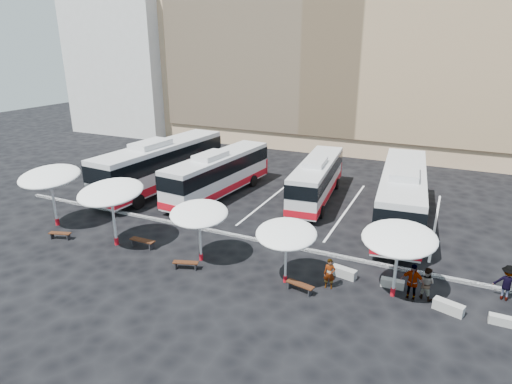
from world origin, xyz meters
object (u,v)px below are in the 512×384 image
at_px(wood_bench_1, 143,242).
at_px(wood_bench_3, 300,286).
at_px(conc_bench_0, 344,272).
at_px(bus_0, 162,164).
at_px(sunshade_4, 399,238).
at_px(wood_bench_2, 186,264).
at_px(passenger_2, 412,282).
at_px(conc_bench_1, 392,283).
at_px(passenger_0, 330,274).
at_px(conc_bench_2, 449,307).
at_px(bus_2, 317,178).
at_px(sunshade_1, 111,192).
at_px(passenger_3, 507,283).
at_px(sunshade_3, 286,234).
at_px(sunshade_2, 199,214).
at_px(bus_1, 219,173).
at_px(passenger_1, 426,283).
at_px(conc_bench_3, 502,321).
at_px(bus_3, 402,194).
at_px(sunshade_0, 50,177).
at_px(wood_bench_0, 60,234).

height_order(wood_bench_1, wood_bench_3, wood_bench_1).
bearing_deg(conc_bench_0, bus_0, 155.67).
height_order(sunshade_4, wood_bench_2, sunshade_4).
relative_size(sunshade_4, passenger_2, 2.07).
bearing_deg(bus_0, conc_bench_1, -17.39).
xyz_separation_m(wood_bench_3, passenger_0, (1.18, 0.95, 0.45)).
relative_size(bus_0, conc_bench_2, 10.25).
xyz_separation_m(bus_2, conc_bench_2, (9.83, -11.62, -1.48)).
xyz_separation_m(sunshade_4, wood_bench_1, (-14.20, -0.92, -2.65)).
xyz_separation_m(sunshade_1, sunshade_4, (15.86, 1.30, -0.32)).
height_order(bus_2, wood_bench_2, bus_2).
relative_size(passenger_0, passenger_3, 0.89).
bearing_deg(sunshade_3, passenger_2, 9.99).
distance_m(sunshade_2, sunshade_3, 5.10).
bearing_deg(bus_1, passenger_1, -22.97).
relative_size(conc_bench_2, conc_bench_3, 1.23).
height_order(bus_1, passenger_1, bus_1).
bearing_deg(conc_bench_2, bus_3, 109.54).
bearing_deg(wood_bench_2, sunshade_0, 173.10).
bearing_deg(bus_1, wood_bench_2, -63.85).
height_order(wood_bench_2, passenger_2, passenger_2).
relative_size(bus_2, conc_bench_3, 10.18).
distance_m(sunshade_0, conc_bench_2, 24.16).
bearing_deg(conc_bench_0, wood_bench_0, -170.29).
height_order(sunshade_3, passenger_1, sunshade_3).
xyz_separation_m(sunshade_4, conc_bench_3, (4.60, -0.33, -2.82)).
bearing_deg(sunshade_2, sunshade_4, 4.60).
distance_m(wood_bench_0, passenger_1, 21.13).
bearing_deg(wood_bench_3, passenger_0, 39.07).
relative_size(sunshade_0, sunshade_1, 1.19).
height_order(bus_0, sunshade_2, bus_0).
xyz_separation_m(bus_0, wood_bench_0, (0.07, -10.63, -1.84)).
distance_m(wood_bench_3, conc_bench_2, 6.73).
bearing_deg(sunshade_3, bus_1, 133.48).
height_order(wood_bench_2, conc_bench_0, conc_bench_0).
distance_m(passenger_2, passenger_3, 4.46).
bearing_deg(wood_bench_0, bus_0, 90.39).
bearing_deg(bus_2, wood_bench_0, -137.81).
height_order(sunshade_1, passenger_3, sunshade_1).
bearing_deg(passenger_1, sunshade_1, 23.51).
bearing_deg(bus_2, bus_1, -168.18).
distance_m(wood_bench_1, conc_bench_3, 18.81).
height_order(wood_bench_0, conc_bench_2, conc_bench_2).
height_order(sunshade_2, conc_bench_1, sunshade_2).
bearing_deg(wood_bench_0, wood_bench_1, 12.94).
bearing_deg(conc_bench_0, passenger_0, -106.96).
xyz_separation_m(wood_bench_0, passenger_0, (16.59, 1.56, 0.46)).
relative_size(bus_3, passenger_0, 8.30).
height_order(bus_3, passenger_2, bus_3).
distance_m(conc_bench_0, passenger_1, 4.02).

